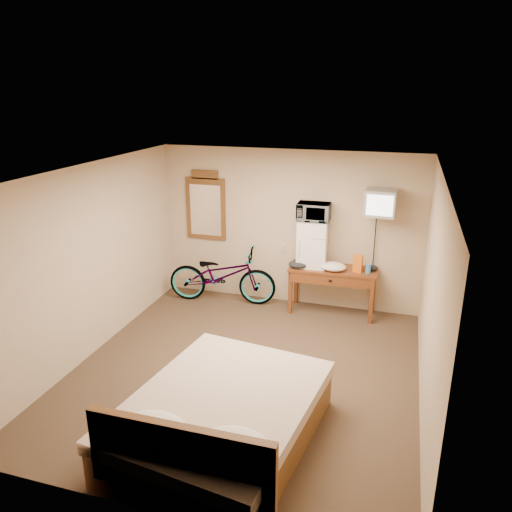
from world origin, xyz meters
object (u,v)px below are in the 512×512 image
desk (332,276)px  bicycle (222,275)px  mini_fridge (312,243)px  microwave (314,212)px  blue_cup (368,269)px  wall_mirror (206,206)px  crt_television (381,203)px  bed (220,421)px

desk → bicycle: size_ratio=0.76×
mini_fridge → microwave: 0.50m
blue_cup → desk: bearing=177.2°
mini_fridge → bicycle: (-1.46, -0.11, -0.64)m
desk → bicycle: bearing=-178.4°
wall_mirror → bicycle: size_ratio=0.65×
crt_television → bicycle: 2.78m
microwave → bicycle: size_ratio=0.27×
mini_fridge → wall_mirror: bearing=173.4°
blue_cup → wall_mirror: 2.81m
bicycle → microwave: bearing=-92.9°
crt_television → wall_mirror: bearing=174.9°
desk → blue_cup: blue_cup is taller
wall_mirror → desk: bearing=-7.1°
mini_fridge → crt_television: bearing=-2.2°
desk → bed: size_ratio=0.57×
microwave → bed: size_ratio=0.20×
bicycle → bed: bicycle is taller
desk → wall_mirror: bearing=172.9°
crt_television → wall_mirror: 2.83m
microwave → blue_cup: microwave is taller
desk → microwave: microwave is taller
bicycle → bed: size_ratio=0.74×
bed → desk: bearing=80.2°
blue_cup → microwave: bearing=174.4°
mini_fridge → wall_mirror: (-1.84, 0.21, 0.41)m
microwave → bicycle: (-1.46, -0.11, -1.14)m
desk → microwave: 1.04m
blue_cup → wall_mirror: wall_mirror is taller
crt_television → wall_mirror: (-2.81, 0.25, -0.30)m
microwave → wall_mirror: 1.85m
desk → crt_television: (0.63, 0.02, 1.19)m
blue_cup → bicycle: bearing=-179.4°
desk → bicycle: (-1.79, -0.05, -0.16)m
microwave → wall_mirror: bearing=172.2°
bed → microwave: bearing=85.9°
mini_fridge → bed: bearing=-94.1°
blue_cup → bicycle: size_ratio=0.08×
crt_television → wall_mirror: wall_mirror is taller
desk → bed: (-0.58, -3.37, -0.34)m
microwave → blue_cup: 1.18m
microwave → crt_television: crt_television is taller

